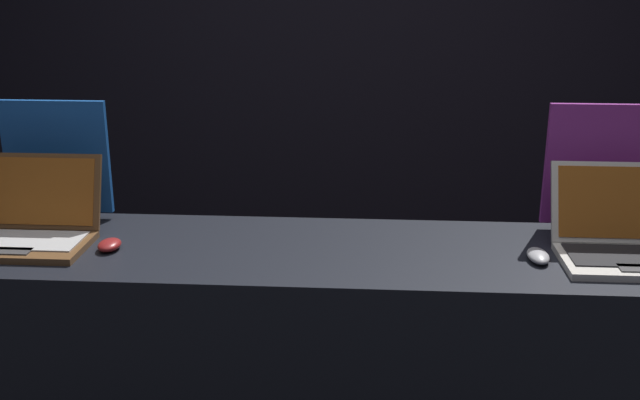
{
  "coord_description": "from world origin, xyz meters",
  "views": [
    {
      "loc": [
        0.13,
        -1.76,
        1.71
      ],
      "look_at": [
        -0.0,
        0.28,
        1.06
      ],
      "focal_mm": 42.0,
      "sensor_mm": 36.0,
      "label": 1
    }
  ],
  "objects_px": {
    "mouse_back": "(538,256)",
    "laptop_front": "(31,224)",
    "laptop_back": "(624,238)",
    "promo_stand_back": "(606,172)",
    "promo_stand_front": "(57,163)",
    "mouse_front": "(110,245)"
  },
  "relations": [
    {
      "from": "mouse_back",
      "to": "laptop_front",
      "type": "bearing_deg",
      "value": 178.17
    },
    {
      "from": "laptop_back",
      "to": "promo_stand_back",
      "type": "xyz_separation_m",
      "value": [
        0.0,
        0.22,
        0.13
      ]
    },
    {
      "from": "laptop_front",
      "to": "promo_stand_front",
      "type": "relative_size",
      "value": 0.95
    },
    {
      "from": "mouse_front",
      "to": "promo_stand_front",
      "type": "height_order",
      "value": "promo_stand_front"
    },
    {
      "from": "laptop_front",
      "to": "promo_stand_back",
      "type": "relative_size",
      "value": 0.92
    },
    {
      "from": "promo_stand_back",
      "to": "mouse_back",
      "type": "bearing_deg",
      "value": -132.46
    },
    {
      "from": "laptop_back",
      "to": "promo_stand_back",
      "type": "height_order",
      "value": "promo_stand_back"
    },
    {
      "from": "mouse_back",
      "to": "mouse_front",
      "type": "bearing_deg",
      "value": 179.95
    },
    {
      "from": "promo_stand_back",
      "to": "mouse_front",
      "type": "bearing_deg",
      "value": -169.77
    },
    {
      "from": "mouse_front",
      "to": "mouse_back",
      "type": "bearing_deg",
      "value": -0.05
    },
    {
      "from": "laptop_back",
      "to": "promo_stand_front",
      "type": "bearing_deg",
      "value": 172.43
    },
    {
      "from": "promo_stand_back",
      "to": "laptop_front",
      "type": "bearing_deg",
      "value": -172.74
    },
    {
      "from": "laptop_front",
      "to": "mouse_front",
      "type": "relative_size",
      "value": 3.96
    },
    {
      "from": "laptop_back",
      "to": "mouse_front",
      "type": "bearing_deg",
      "value": -178.33
    },
    {
      "from": "laptop_back",
      "to": "mouse_back",
      "type": "height_order",
      "value": "laptop_back"
    },
    {
      "from": "promo_stand_front",
      "to": "mouse_back",
      "type": "bearing_deg",
      "value": -10.47
    },
    {
      "from": "mouse_front",
      "to": "laptop_back",
      "type": "xyz_separation_m",
      "value": [
        1.48,
        0.04,
        0.04
      ]
    },
    {
      "from": "promo_stand_front",
      "to": "mouse_back",
      "type": "xyz_separation_m",
      "value": [
        1.48,
        -0.27,
        -0.17
      ]
    },
    {
      "from": "promo_stand_front",
      "to": "promo_stand_back",
      "type": "xyz_separation_m",
      "value": [
        1.73,
        -0.01,
        0.01
      ]
    },
    {
      "from": "promo_stand_front",
      "to": "laptop_back",
      "type": "xyz_separation_m",
      "value": [
        1.73,
        -0.23,
        -0.13
      ]
    },
    {
      "from": "mouse_front",
      "to": "mouse_back",
      "type": "relative_size",
      "value": 0.82
    },
    {
      "from": "promo_stand_front",
      "to": "mouse_back",
      "type": "distance_m",
      "value": 1.52
    }
  ]
}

